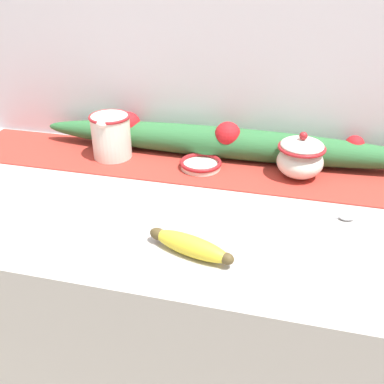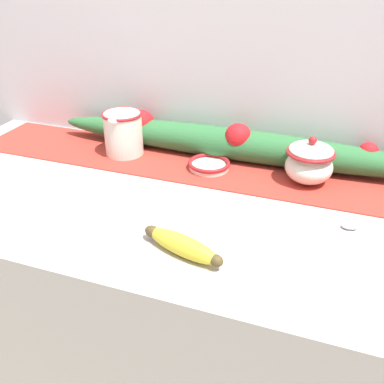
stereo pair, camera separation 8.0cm
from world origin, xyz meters
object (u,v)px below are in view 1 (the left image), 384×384
object	(u,v)px
sugar_bowl	(300,157)
spoon	(339,217)
cream_pitcher	(111,135)
banana	(190,246)
small_dish	(201,164)

from	to	relation	value
sugar_bowl	spoon	xyz separation A→B (m)	(0.09, -0.17, -0.05)
cream_pitcher	banana	world-z (taller)	cream_pitcher
sugar_bowl	small_dish	world-z (taller)	sugar_bowl
sugar_bowl	small_dish	bearing A→B (deg)	-177.29
cream_pitcher	small_dish	bearing A→B (deg)	-3.02
sugar_bowl	cream_pitcher	bearing A→B (deg)	179.84
small_dish	sugar_bowl	bearing A→B (deg)	2.71
small_dish	banana	xyz separation A→B (m)	(0.06, -0.35, 0.01)
small_dish	spoon	distance (m)	0.38
cream_pitcher	sugar_bowl	size ratio (longest dim) A/B	1.10
banana	spoon	xyz separation A→B (m)	(0.28, 0.19, -0.02)
small_dish	spoon	xyz separation A→B (m)	(0.34, -0.16, -0.01)
cream_pitcher	banana	bearing A→B (deg)	-49.91
small_dish	banana	size ratio (longest dim) A/B	0.61
sugar_bowl	banana	distance (m)	0.41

